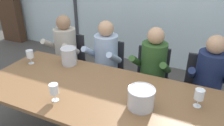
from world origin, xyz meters
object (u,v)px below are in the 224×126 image
(chair_right_of_center, at_px, (201,86))
(wine_glass_by_left_taster, at_px, (54,90))
(chair_left_of_center, at_px, (107,67))
(ice_bucket_primary, at_px, (141,98))
(wine_glass_center_pour, at_px, (199,95))
(chair_near_curtain, at_px, (70,58))
(person_navy_polo, at_px, (208,80))
(person_olive_shirt, at_px, (151,69))
(dining_table, at_px, (98,96))
(chair_center, at_px, (151,76))
(person_beige_jumper, at_px, (63,51))
(ice_bucket_secondary, at_px, (69,56))
(wine_glass_near_bucket, at_px, (30,55))
(person_pale_blue_shirt, at_px, (103,59))

(chair_right_of_center, relative_size, wine_glass_by_left_taster, 5.09)
(chair_left_of_center, bearing_deg, wine_glass_by_left_taster, -88.22)
(ice_bucket_primary, xyz_separation_m, wine_glass_center_pour, (0.46, 0.22, 0.02))
(chair_near_curtain, distance_m, person_navy_polo, 2.00)
(person_olive_shirt, distance_m, ice_bucket_primary, 0.89)
(dining_table, distance_m, ice_bucket_primary, 0.50)
(chair_near_curtain, bearing_deg, chair_right_of_center, -1.02)
(person_olive_shirt, xyz_separation_m, wine_glass_by_left_taster, (-0.61, -1.10, 0.18))
(chair_center, bearing_deg, chair_right_of_center, -5.65)
(dining_table, distance_m, wine_glass_center_pour, 0.96)
(person_olive_shirt, bearing_deg, ice_bucket_primary, -76.84)
(person_beige_jumper, xyz_separation_m, person_olive_shirt, (1.34, 0.00, 0.00))
(chair_near_curtain, xyz_separation_m, person_beige_jumper, (-0.02, -0.13, 0.17))
(person_navy_polo, distance_m, wine_glass_by_left_taster, 1.70)
(person_olive_shirt, distance_m, person_navy_polo, 0.67)
(chair_left_of_center, xyz_separation_m, person_navy_polo, (1.34, -0.12, 0.17))
(chair_center, distance_m, ice_bucket_secondary, 1.11)
(chair_center, relative_size, person_navy_polo, 0.73)
(chair_center, distance_m, chair_right_of_center, 0.63)
(chair_center, height_order, person_olive_shirt, person_olive_shirt)
(dining_table, distance_m, person_navy_polo, 1.28)
(person_beige_jumper, height_order, wine_glass_near_bucket, person_beige_jumper)
(chair_center, bearing_deg, ice_bucket_primary, -88.29)
(person_navy_polo, bearing_deg, person_beige_jumper, 179.03)
(ice_bucket_secondary, xyz_separation_m, wine_glass_by_left_taster, (0.31, -0.68, 0.01))
(chair_right_of_center, height_order, person_beige_jumper, person_beige_jumper)
(person_navy_polo, xyz_separation_m, wine_glass_near_bucket, (-2.03, -0.60, 0.18))
(chair_near_curtain, bearing_deg, person_pale_blue_shirt, -12.56)
(wine_glass_center_pour, bearing_deg, chair_right_of_center, 88.99)
(chair_center, relative_size, ice_bucket_primary, 3.63)
(chair_right_of_center, bearing_deg, dining_table, -139.17)
(ice_bucket_secondary, bearing_deg, chair_near_curtain, 126.13)
(person_beige_jumper, bearing_deg, person_olive_shirt, 2.66)
(chair_right_of_center, xyz_separation_m, wine_glass_center_pour, (-0.01, -0.78, 0.36))
(ice_bucket_primary, height_order, wine_glass_by_left_taster, ice_bucket_primary)
(chair_left_of_center, xyz_separation_m, person_olive_shirt, (0.67, -0.12, 0.17))
(person_beige_jumper, xyz_separation_m, person_pale_blue_shirt, (0.67, 0.00, 0.00))
(chair_right_of_center, bearing_deg, wine_glass_center_pour, -95.20)
(chair_left_of_center, height_order, ice_bucket_secondary, ice_bucket_secondary)
(ice_bucket_secondary, xyz_separation_m, wine_glass_near_bucket, (-0.44, -0.18, 0.01))
(dining_table, relative_size, ice_bucket_secondary, 11.59)
(chair_near_curtain, xyz_separation_m, chair_center, (1.31, -0.00, 0.00))
(wine_glass_by_left_taster, bearing_deg, person_navy_polo, 40.64)
(ice_bucket_secondary, bearing_deg, chair_left_of_center, 64.99)
(person_navy_polo, bearing_deg, chair_right_of_center, 110.52)
(wine_glass_by_left_taster, bearing_deg, person_pale_blue_shirt, 92.74)
(person_navy_polo, bearing_deg, dining_table, -142.36)
(chair_right_of_center, xyz_separation_m, wine_glass_near_bucket, (-1.97, -0.75, 0.36))
(chair_near_curtain, xyz_separation_m, ice_bucket_primary, (1.46, -0.99, 0.34))
(chair_left_of_center, relative_size, person_navy_polo, 0.73)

